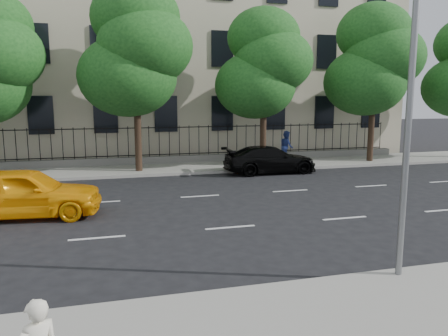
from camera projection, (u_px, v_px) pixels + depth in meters
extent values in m
plane|color=black|center=(257.00, 255.00, 11.23)|extent=(120.00, 120.00, 0.00)
cube|color=gray|center=(335.00, 332.00, 7.41)|extent=(60.00, 4.00, 0.15)
cube|color=gray|center=(174.00, 168.00, 24.56)|extent=(60.00, 4.00, 0.15)
cube|color=beige|center=(153.00, 28.00, 31.70)|extent=(34.00, 12.00, 18.00)
cube|color=slate|center=(170.00, 159.00, 26.13)|extent=(30.00, 0.50, 0.40)
cube|color=black|center=(170.00, 154.00, 26.09)|extent=(28.80, 0.05, 0.05)
cube|color=black|center=(169.00, 127.00, 25.83)|extent=(28.80, 0.05, 0.05)
cylinder|color=slate|center=(411.00, 91.00, 9.02)|extent=(0.14, 0.14, 8.00)
cylinder|color=#382619|center=(138.00, 140.00, 23.00)|extent=(0.36, 0.36, 3.32)
ellipsoid|color=#164417|center=(128.00, 76.00, 22.66)|extent=(5.13, 5.13, 4.21)
ellipsoid|color=#164417|center=(145.00, 46.00, 22.17)|extent=(4.86, 4.86, 4.00)
ellipsoid|color=#164417|center=(136.00, 18.00, 22.40)|extent=(4.59, 4.59, 3.78)
cylinder|color=#382619|center=(263.00, 139.00, 24.83)|extent=(0.36, 0.36, 3.08)
ellipsoid|color=#164417|center=(255.00, 85.00, 24.53)|extent=(4.56, 4.56, 3.74)
ellipsoid|color=#164417|center=(274.00, 61.00, 24.08)|extent=(4.32, 4.32, 3.55)
ellipsoid|color=#164417|center=(264.00, 38.00, 24.33)|extent=(4.08, 4.08, 3.36)
cylinder|color=#382619|center=(371.00, 135.00, 26.62)|extent=(0.36, 0.36, 3.22)
ellipsoid|color=#164417|center=(365.00, 82.00, 26.30)|extent=(4.94, 4.94, 4.06)
ellipsoid|color=#164417|center=(384.00, 57.00, 25.82)|extent=(4.68, 4.68, 3.85)
ellipsoid|color=#164417|center=(374.00, 33.00, 26.06)|extent=(4.42, 4.42, 3.64)
imported|color=#FFA80B|center=(24.00, 193.00, 14.65)|extent=(5.18, 2.49, 1.71)
imported|color=black|center=(270.00, 160.00, 23.31)|extent=(5.00, 2.03, 1.45)
imported|color=navy|center=(286.00, 146.00, 26.37)|extent=(0.79, 0.98, 1.87)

